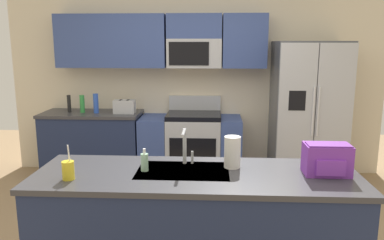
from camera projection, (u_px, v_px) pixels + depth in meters
The scene contains 14 objects.
kitchen_wall_unit at pixel (185, 69), 5.33m from camera, with size 5.20×0.43×2.60m.
back_counter at pixel (93, 144), 5.32m from camera, with size 1.34×0.63×0.90m.
range_oven at pixel (191, 146), 5.25m from camera, with size 1.36×0.61×1.10m.
refrigerator at pixel (308, 113), 5.00m from camera, with size 0.90×0.76×1.85m.
island_counter at pixel (196, 229), 2.89m from camera, with size 2.37×0.80×0.90m.
toaster at pixel (124, 107), 5.14m from camera, with size 0.28×0.16×0.18m.
pepper_mill at pixel (69, 104), 5.23m from camera, with size 0.05×0.05×0.23m, color black.
bottle_green at pixel (82, 104), 5.19m from camera, with size 0.06×0.06×0.24m, color green.
bottle_blue at pixel (96, 103), 5.15m from camera, with size 0.07×0.07×0.26m, color blue.
sink_faucet at pixel (185, 144), 2.96m from camera, with size 0.08×0.21×0.28m.
drink_cup_yellow at pixel (68, 170), 2.65m from camera, with size 0.08×0.08×0.25m.
soap_dispenser at pixel (145, 162), 2.83m from camera, with size 0.06×0.06×0.17m.
paper_towel_roll at pixel (232, 152), 2.90m from camera, with size 0.12×0.12×0.24m, color white.
backpack at pixel (327, 159), 2.75m from camera, with size 0.32×0.22×0.23m.
Camera 1 is at (0.25, -3.27, 1.83)m, focal length 35.97 mm.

